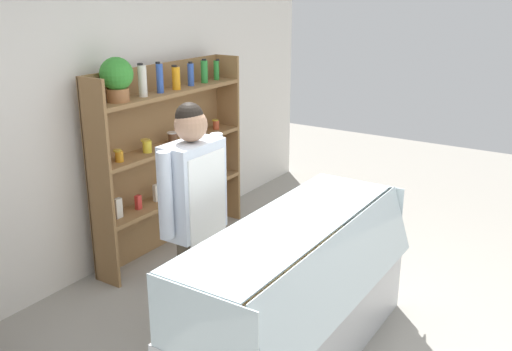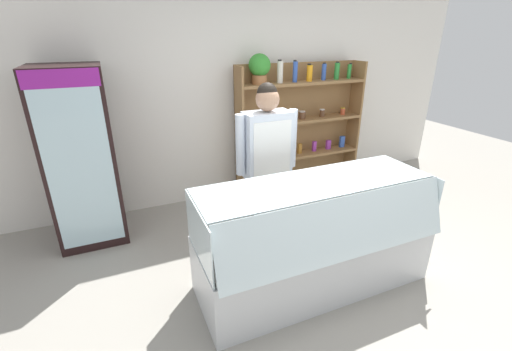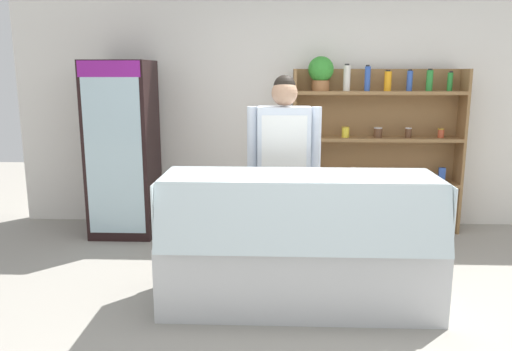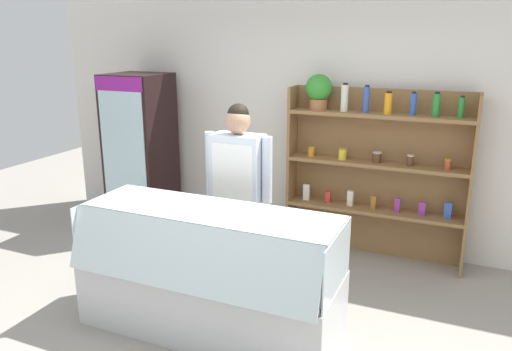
# 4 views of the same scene
# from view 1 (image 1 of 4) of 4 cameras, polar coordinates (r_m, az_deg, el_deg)

# --- Properties ---
(ground_plane) EXTENTS (12.00, 12.00, 0.00)m
(ground_plane) POSITION_cam_1_polar(r_m,az_deg,el_deg) (4.32, 6.44, -16.35)
(ground_plane) COLOR gray
(back_wall) EXTENTS (6.80, 0.10, 2.70)m
(back_wall) POSITION_cam_1_polar(r_m,az_deg,el_deg) (5.09, -16.38, 5.08)
(back_wall) COLOR white
(back_wall) RESTS_ON ground
(shelving_unit) EXTENTS (1.84, 0.29, 1.92)m
(shelving_unit) POSITION_cam_1_polar(r_m,az_deg,el_deg) (5.39, -9.37, 3.27)
(shelving_unit) COLOR olive
(shelving_unit) RESTS_ON ground
(deli_display_case) EXTENTS (2.06, 0.81, 1.01)m
(deli_display_case) POSITION_cam_1_polar(r_m,az_deg,el_deg) (4.01, 3.98, -13.96)
(deli_display_case) COLOR silver
(deli_display_case) RESTS_ON ground
(shop_clerk) EXTENTS (0.65, 0.25, 1.73)m
(shop_clerk) POSITION_cam_1_polar(r_m,az_deg,el_deg) (4.00, -6.21, -2.55)
(shop_clerk) COLOR #4C4233
(shop_clerk) RESTS_ON ground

